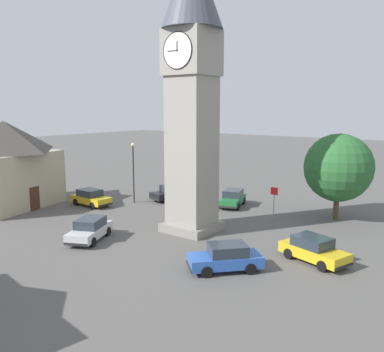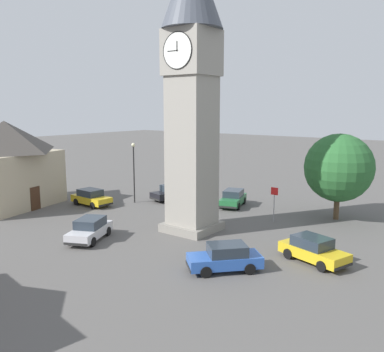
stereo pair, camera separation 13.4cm
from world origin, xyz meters
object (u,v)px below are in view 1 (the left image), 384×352
Objects in this scene: pedestrian at (198,199)px; lamp_post at (133,164)px; car_blue_kerb at (233,198)px; tree at (338,168)px; building_shop_left at (6,163)px; car_red_corner at (91,198)px; road_sign at (274,198)px; car_black_far at (171,192)px; car_green_alley at (90,229)px; car_white_side at (226,257)px; car_silver_kerb at (314,249)px; clock_tower at (192,66)px.

pedestrian is 0.29× the size of lamp_post.
car_blue_kerb is at bearing -116.69° from pedestrian.
building_shop_left reaches higher than tree.
road_sign reaches higher than car_red_corner.
car_black_far is 0.99× the size of car_green_alley.
car_red_corner and car_white_side have the same top height.
car_black_far is at bearing -125.21° from car_red_corner.
car_red_corner is at bearing 24.26° from tree.
car_black_far is at bearing -24.19° from car_silver_kerb.
car_silver_kerb is 14.86m from car_green_alley.
car_blue_kerb is 0.44× the size of building_shop_left.
road_sign reaches higher than car_silver_kerb.
road_sign is at bearing -77.92° from car_white_side.
pedestrian is (12.83, -6.00, 0.25)m from car_silver_kerb.
lamp_post is (-2.37, -3.32, 3.02)m from car_red_corner.
road_sign is at bearing 174.22° from car_black_far.
car_blue_kerb is 14.52m from car_silver_kerb.
road_sign is at bearing 154.53° from car_blue_kerb.
clock_tower is at bearing 121.71° from pedestrian.
lamp_post reaches higher than car_silver_kerb.
car_blue_kerb is at bearing -167.49° from car_black_far.
car_blue_kerb is 1.01× the size of car_black_far.
car_white_side is 10.47m from car_green_alley.
lamp_post is (19.60, -4.77, 3.02)m from car_silver_kerb.
car_black_far is 0.44× the size of building_shop_left.
clock_tower is 13.74m from car_white_side.
car_blue_kerb and car_white_side have the same top height.
car_red_corner and car_green_alley have the same top height.
car_green_alley is (2.69, 14.52, 0.00)m from car_blue_kerb.
car_blue_kerb is at bearing -60.18° from car_white_side.
car_red_corner is at bearing 35.84° from car_blue_kerb.
tree is 0.70× the size of building_shop_left.
car_white_side is 13.88m from pedestrian.
building_shop_left is 1.74× the size of lamp_post.
road_sign reaches higher than pedestrian.
tree reaches higher than lamp_post.
clock_tower reaches higher than car_black_far.
car_red_corner is (12.36, -0.68, -11.22)m from clock_tower.
car_red_corner is at bearing -17.15° from car_white_side.
car_green_alley is at bearing 172.13° from building_shop_left.
car_blue_kerb is at bearing -79.30° from clock_tower.
car_black_far is 16.02m from tree.
car_green_alley is 0.45× the size of building_shop_left.
pedestrian is at bearing 22.37° from tree.
road_sign is at bearing -155.36° from building_shop_left.
clock_tower is at bearing 100.70° from car_blue_kerb.
car_silver_kerb is 11.20m from tree.
building_shop_left is at bearing 47.60° from car_black_far.
car_red_corner is 0.72× the size of lamp_post.
car_black_far is (6.26, 1.39, 0.00)m from car_blue_kerb.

